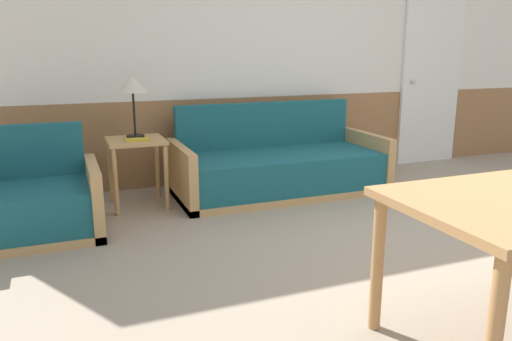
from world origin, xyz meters
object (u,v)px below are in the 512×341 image
at_px(table_lamp, 133,87).
at_px(armchair, 34,204).
at_px(side_table, 136,152).
at_px(couch, 279,167).

bearing_deg(table_lamp, armchair, -148.05).
height_order(armchair, side_table, armchair).
relative_size(couch, armchair, 2.13).
distance_m(couch, side_table, 1.36).
bearing_deg(armchair, couch, 5.43).
height_order(couch, armchair, couch).
bearing_deg(couch, armchair, -169.85).
height_order(side_table, table_lamp, table_lamp).
relative_size(couch, side_table, 3.34).
bearing_deg(couch, side_table, 177.82).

